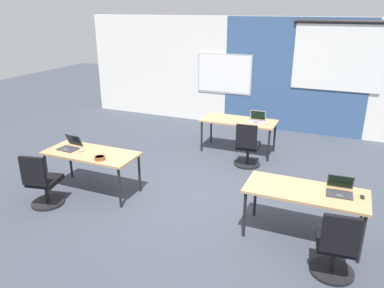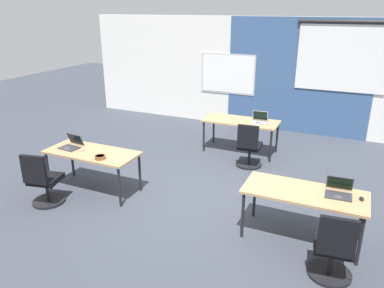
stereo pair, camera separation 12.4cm
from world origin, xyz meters
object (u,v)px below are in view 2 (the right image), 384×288
Objects in this scene: chair_near_right_end at (333,252)px; snack_bowl at (100,157)px; desk_far_center at (241,123)px; laptop_near_right_end at (339,191)px; mouse_far_right at (269,124)px; chair_near_left_end at (43,183)px; laptop_near_left_end at (71,145)px; mouse_near_right_end at (362,199)px; chair_far_right at (249,149)px; desk_near_right at (304,195)px; laptop_far_right at (259,120)px; desk_near_left at (92,155)px; mouse_near_left_end at (83,150)px.

snack_bowl is (-3.62, 0.49, 0.38)m from chair_near_right_end.
desk_far_center is 3.47m from laptop_near_right_end.
mouse_far_right is (0.63, -0.07, 0.08)m from desk_far_center.
laptop_near_left_end is at bearing -99.22° from chair_near_left_end.
desk_far_center is 3.67m from mouse_near_right_end.
laptop_near_left_end is 4.47m from chair_near_right_end.
laptop_near_left_end is 3.34m from chair_far_right.
snack_bowl is at bearing -176.24° from desk_near_right.
laptop_near_left_end is 0.85m from chair_near_left_end.
laptop_far_right is (-1.36, 2.82, 0.11)m from desk_near_right.
laptop_far_right is 1.00× the size of laptop_near_right_end.
snack_bowl is (-3.58, -0.30, -0.01)m from laptop_near_right_end.
chair_near_right_end is (1.58, -3.43, -0.36)m from mouse_far_right.
chair_near_right_end is at bearing -56.70° from desk_near_right.
mouse_near_right_end is at bearing 5.36° from desk_near_right.
desk_near_right is at bearing -57.99° from desk_far_center.
desk_far_center is at bearing 125.72° from laptop_near_right_end.
desk_near_left is at bearing 148.27° from snack_bowl.
desk_near_right is 0.44m from laptop_near_right_end.
chair_near_right_end is at bearing -9.98° from desk_near_left.
chair_near_right_end reaches higher than desk_near_right.
chair_far_right is 5.18× the size of snack_bowl.
chair_near_left_end is 3.81m from chair_far_right.
laptop_far_right is 0.26m from mouse_far_right.
mouse_near_left_end is at bearing 178.76° from laptop_near_right_end.
desk_near_right is 2.49m from chair_far_right.
mouse_far_right reaches higher than desk_far_center.
chair_near_right_end is at bearing -107.12° from mouse_near_right_end.
desk_near_left is 1.74× the size of chair_far_right.
laptop_near_right_end is at bearing 173.87° from mouse_near_right_end.
chair_near_left_end is at bearing -171.94° from laptop_near_right_end.
mouse_near_left_end is at bearing -15.39° from chair_near_right_end.
desk_near_right is 0.88m from chair_near_right_end.
snack_bowl reaches higher than mouse_far_right.
desk_far_center is 4.63× the size of laptop_near_right_end.
chair_near_right_end reaches higher than desk_near_left.
laptop_near_left_end is 4.63m from mouse_near_right_end.
chair_far_right is 1.00× the size of chair_near_right_end.
laptop_near_right_end reaches higher than desk_far_center.
mouse_far_right is at bearing -22.43° from laptop_far_right.
laptop_near_left_end and laptop_near_right_end have the same top height.
mouse_near_right_end is (4.63, 0.05, -0.03)m from laptop_near_left_end.
mouse_near_left_end is at bearing -178.82° from mouse_near_right_end.
desk_far_center is 0.40m from laptop_far_right.
desk_near_left is 0.89m from chair_near_left_end.
mouse_near_left_end is 3.66m from laptop_far_right.
mouse_near_right_end is 0.12× the size of chair_near_right_end.
mouse_near_right_end is (4.19, 0.06, 0.08)m from desk_near_left.
laptop_far_right reaches higher than laptop_near_left_end.
laptop_near_right_end reaches higher than snack_bowl.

